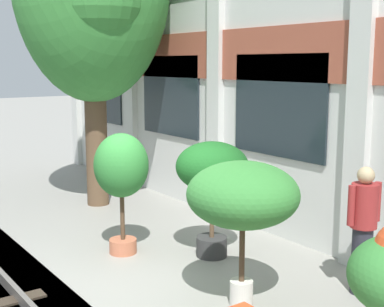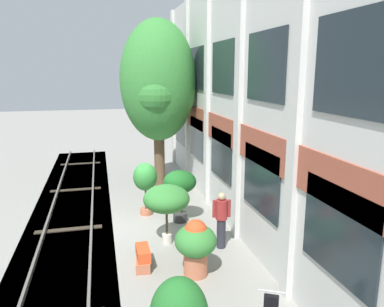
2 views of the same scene
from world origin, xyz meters
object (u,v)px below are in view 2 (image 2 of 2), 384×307
Objects in this scene: broadleaf_tree at (158,84)px; potted_plant_square_trough at (143,258)px; potted_plant_stone_basin at (196,243)px; potted_plant_tall_urn at (145,179)px; potted_plant_low_pan at (166,200)px; potted_plant_terracotta_small at (180,184)px; resident_by_doorway at (221,218)px.

broadleaf_tree is 8.01m from potted_plant_square_trough.
potted_plant_stone_basin is 4.47m from potted_plant_tall_urn.
potted_plant_stone_basin is 0.82× the size of potted_plant_low_pan.
potted_plant_square_trough is at bearing -8.24° from potted_plant_tall_urn.
potted_plant_square_trough is (6.61, -1.51, -4.27)m from broadleaf_tree.
broadleaf_tree reaches higher than potted_plant_stone_basin.
potted_plant_terracotta_small is at bearing 1.16° from broadleaf_tree.
potted_plant_terracotta_small is 0.94× the size of potted_plant_tall_urn.
potted_plant_low_pan reaches higher than potted_plant_terracotta_small.
potted_plant_square_trough is at bearing -12.85° from broadleaf_tree.
broadleaf_tree is at bearing 161.57° from potted_plant_tall_urn.
potted_plant_tall_urn is at bearing -172.72° from potted_plant_low_pan.
broadleaf_tree reaches higher than potted_plant_terracotta_small.
broadleaf_tree is 5.01m from potted_plant_terracotta_small.
broadleaf_tree is 3.76× the size of potted_plant_tall_urn.
potted_plant_tall_urn is at bearing -131.28° from potted_plant_terracotta_small.
potted_plant_stone_basin is at bearing -31.93° from resident_by_doorway.
potted_plant_stone_basin is at bearing 11.48° from potted_plant_low_pan.
broadleaf_tree is 3.99× the size of potted_plant_terracotta_small.
potted_plant_square_trough is at bearing -67.37° from resident_by_doorway.
potted_plant_square_trough is 0.59× the size of potted_plant_stone_basin.
potted_plant_stone_basin is 3.51m from potted_plant_terracotta_small.
resident_by_doorway is at bearing 18.94° from potted_plant_terracotta_small.
potted_plant_low_pan is (-1.21, 0.85, 1.12)m from potted_plant_square_trough.
potted_plant_stone_basin is 2.02m from potted_plant_low_pan.
potted_plant_square_trough is 0.49× the size of potted_plant_terracotta_small.
potted_plant_square_trough is 3.36m from potted_plant_terracotta_small.
resident_by_doorway is at bearing 7.81° from broadleaf_tree.
potted_plant_terracotta_small is at bearing 174.29° from potted_plant_stone_basin.
potted_plant_tall_urn reaches higher than potted_plant_square_trough.
potted_plant_terracotta_small is at bearing -152.41° from resident_by_doorway.
broadleaf_tree is at bearing 173.06° from potted_plant_low_pan.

